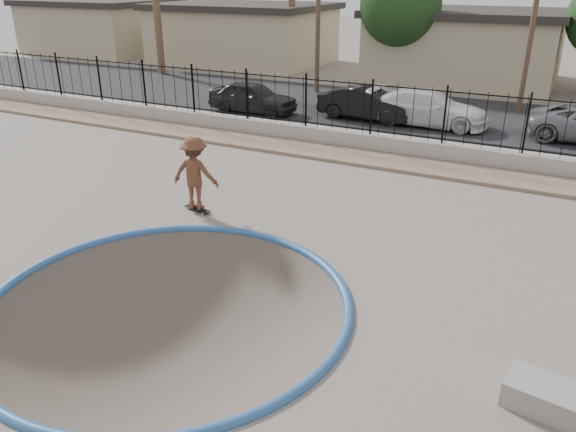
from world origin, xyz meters
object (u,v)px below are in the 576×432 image
(skater, at_px, (195,177))
(skateboard, at_px, (198,209))
(car_c, at_px, (428,108))
(car_b, at_px, (367,104))
(car_a, at_px, (253,97))
(concrete_ledge, at_px, (564,404))

(skater, xyz_separation_m, skateboard, (-0.00, 0.00, -0.90))
(skateboard, height_order, car_c, car_c)
(car_b, bearing_deg, car_a, 105.96)
(car_c, bearing_deg, car_b, 94.42)
(concrete_ledge, distance_m, car_b, 17.42)
(skateboard, distance_m, car_a, 11.31)
(skater, distance_m, concrete_ledge, 9.79)
(car_b, height_order, car_c, car_c)
(car_b, distance_m, car_c, 2.55)
(car_b, bearing_deg, concrete_ledge, -147.17)
(skater, relative_size, car_a, 0.48)
(concrete_ledge, relative_size, car_c, 0.33)
(concrete_ledge, bearing_deg, car_c, 110.91)
(car_c, bearing_deg, skateboard, 164.98)
(skateboard, height_order, car_b, car_b)
(car_a, xyz_separation_m, car_c, (7.50, 1.27, 0.02))
(car_a, bearing_deg, car_c, -81.16)
(skater, xyz_separation_m, car_c, (3.11, 11.67, -0.22))
(skateboard, xyz_separation_m, car_c, (3.11, 11.67, 0.68))
(skater, relative_size, skateboard, 2.21)
(skater, bearing_deg, concrete_ledge, 147.61)
(concrete_ledge, height_order, car_a, car_a)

